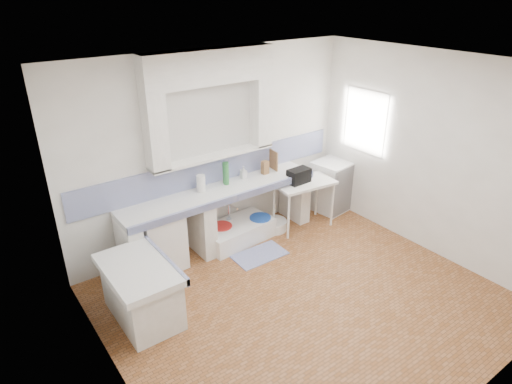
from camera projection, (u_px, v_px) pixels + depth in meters
floor at (304, 300)px, 5.46m from camera, size 4.50×4.50×0.00m
ceiling at (317, 69)px, 4.26m from camera, size 4.50×4.50×0.00m
wall_back at (215, 149)px, 6.32m from camera, size 4.50×0.00×4.50m
wall_front at (486, 291)px, 3.41m from camera, size 4.50×0.00×4.50m
wall_left at (109, 270)px, 3.66m from camera, size 0.00×4.50×4.50m
wall_right at (431, 156)px, 6.07m from camera, size 0.00×4.50×4.50m
alcove_mass at (209, 67)px, 5.67m from camera, size 1.90×0.25×0.45m
window_frame at (373, 120)px, 6.95m from camera, size 0.35×0.86×1.06m
lace_valance at (369, 97)px, 6.71m from camera, size 0.01×0.84×0.24m
counter_slab at (221, 192)px, 6.28m from camera, size 3.00×0.60×0.08m
counter_lip at (232, 199)px, 6.07m from camera, size 3.00×0.04×0.10m
counter_pier_left at (131, 251)px, 5.72m from camera, size 0.20×0.55×0.82m
counter_pier_mid at (201, 227)px, 6.28m from camera, size 0.20×0.55×0.82m
counter_pier_right at (295, 195)px, 7.22m from camera, size 0.20×0.55×0.82m
peninsula_top at (139, 269)px, 4.92m from camera, size 0.70×1.10×0.08m
peninsula_base at (142, 295)px, 5.07m from camera, size 0.60×1.00×0.62m
peninsula_lip at (166, 259)px, 5.10m from camera, size 0.04×1.10×0.10m
backsplash at (216, 169)px, 6.44m from camera, size 4.27×0.03×0.40m
stove at (160, 242)px, 5.96m from camera, size 0.57×0.55×0.79m
sink at (237, 232)px, 6.69m from camera, size 1.12×0.66×0.26m
side_table at (303, 204)px, 6.97m from camera, size 0.99×0.62×0.04m
fridge at (331, 186)px, 7.50m from camera, size 0.63×0.63×0.86m
bucket_red at (222, 234)px, 6.60m from camera, size 0.32×0.32×0.30m
bucket_orange at (247, 234)px, 6.66m from camera, size 0.32×0.32×0.24m
bucket_blue at (260, 226)px, 6.83m from camera, size 0.34×0.34×0.31m
basin_white at (274, 225)px, 7.00m from camera, size 0.53×0.53×0.16m
water_bottle_a at (227, 228)px, 6.79m from camera, size 0.08×0.08×0.29m
water_bottle_b at (229, 227)px, 6.80m from camera, size 0.10×0.10×0.30m
black_bag at (299, 176)px, 6.74m from camera, size 0.36×0.21×0.22m
green_bottle_a at (226, 173)px, 6.35m from camera, size 0.09×0.09×0.34m
green_bottle_b at (225, 173)px, 6.39m from camera, size 0.09×0.09×0.32m
knife_block at (265, 167)px, 6.74m from camera, size 0.10×0.08×0.20m
cutting_board at (274, 160)px, 6.87m from camera, size 0.05×0.23×0.31m
paper_towel at (201, 183)px, 6.15m from camera, size 0.14×0.14×0.24m
soap_bottle at (243, 172)px, 6.59m from camera, size 0.08×0.09×0.19m
rug at (260, 255)px, 6.36m from camera, size 0.77×0.45×0.01m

